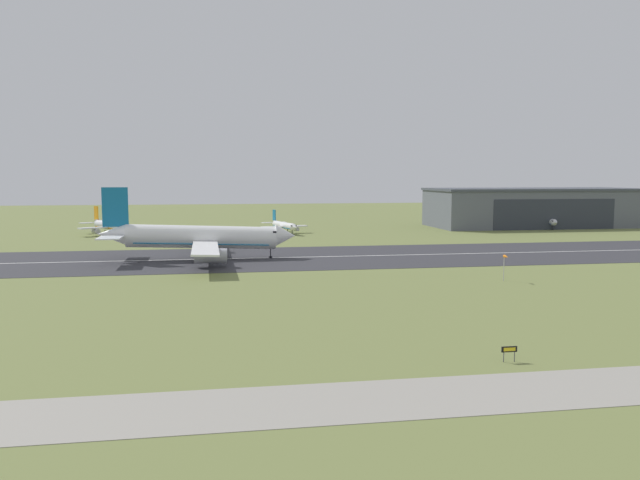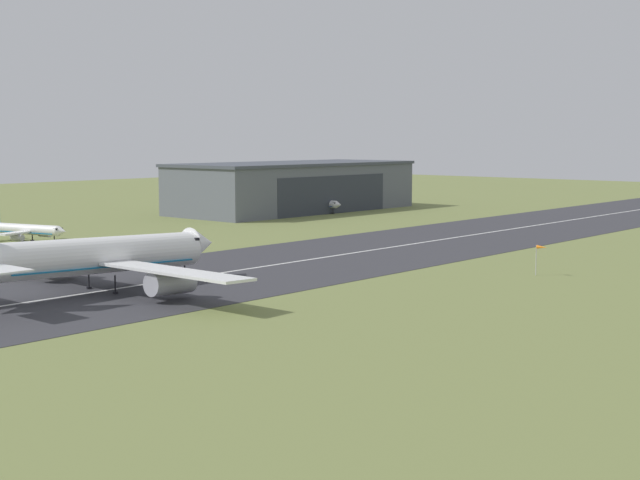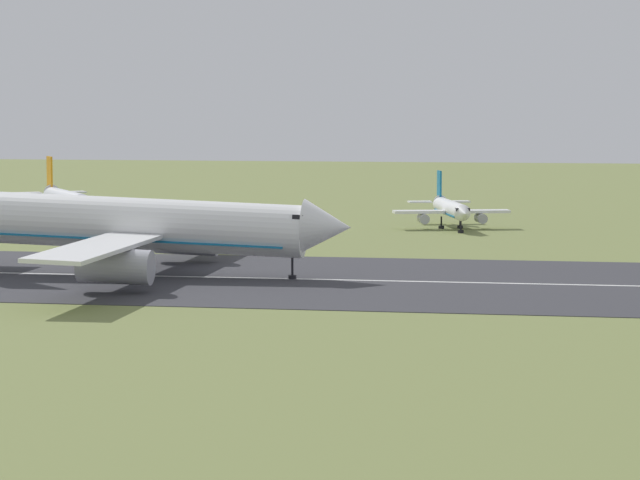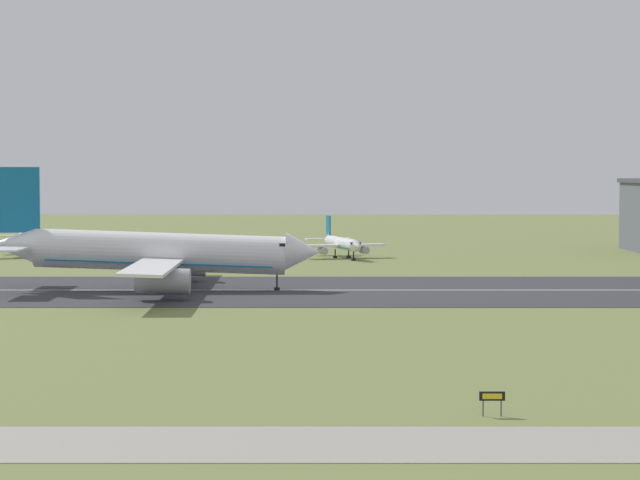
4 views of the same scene
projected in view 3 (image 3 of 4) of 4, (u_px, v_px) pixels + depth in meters
name	position (u px, v px, depth m)	size (l,w,h in m)	color
ground_plane	(176.00, 393.00, 95.23)	(743.29, 743.29, 0.00)	olive
runway_strip	(337.00, 280.00, 155.65)	(503.29, 45.27, 0.06)	#333338
runway_centreline	(337.00, 280.00, 155.65)	(452.96, 0.70, 0.01)	silver
airplane_landing	(133.00, 226.00, 158.70)	(47.28, 59.13, 17.61)	white
airplane_parked_east	(66.00, 200.00, 234.47)	(22.05, 25.29, 9.59)	silver
airplane_parked_far_east	(451.00, 209.00, 219.41)	(17.00, 22.60, 7.99)	white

